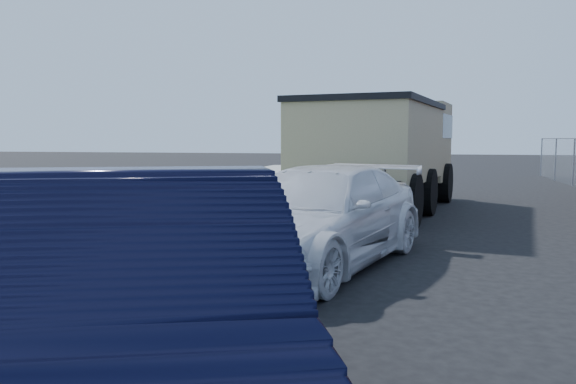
% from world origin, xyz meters
% --- Properties ---
extents(ground, '(120.00, 120.00, 0.00)m').
position_xyz_m(ground, '(0.00, 0.00, 0.00)').
color(ground, black).
rests_on(ground, ground).
extents(streetside, '(6.12, 50.00, 0.15)m').
position_xyz_m(streetside, '(-5.57, 2.00, 0.07)').
color(streetside, gray).
rests_on(streetside, ground).
extents(parking_meter, '(0.19, 0.14, 1.24)m').
position_xyz_m(parking_meter, '(-2.74, -0.55, 1.01)').
color(parking_meter, '#3F4247').
rests_on(parking_meter, ground).
extents(white_wagon, '(3.14, 5.12, 1.39)m').
position_xyz_m(white_wagon, '(-0.91, 0.81, 0.69)').
color(white_wagon, silver).
rests_on(white_wagon, ground).
extents(navy_sedan, '(3.47, 5.13, 1.60)m').
position_xyz_m(navy_sedan, '(-1.01, -4.35, 0.80)').
color(navy_sedan, black).
rests_on(navy_sedan, ground).
extents(dump_truck, '(3.82, 7.42, 2.78)m').
position_xyz_m(dump_truck, '(-0.47, 7.53, 1.56)').
color(dump_truck, black).
rests_on(dump_truck, ground).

